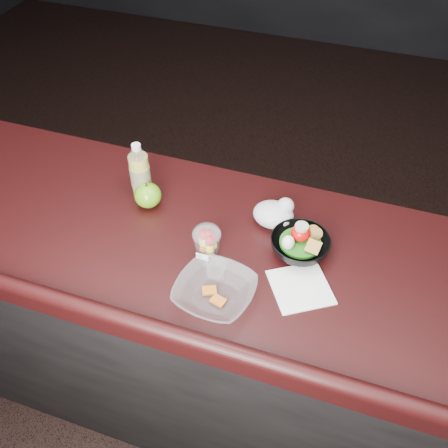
{
  "coord_description": "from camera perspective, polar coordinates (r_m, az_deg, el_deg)",
  "views": [
    {
      "loc": [
        0.42,
        -0.68,
        2.15
      ],
      "look_at": [
        0.08,
        0.31,
        1.1
      ],
      "focal_mm": 40.0,
      "sensor_mm": 36.0,
      "label": 1
    }
  ],
  "objects": [
    {
      "name": "snack_bowl",
      "position": [
        1.51,
        8.64,
        -2.28
      ],
      "size": [
        0.21,
        0.21,
        0.1
      ],
      "rotation": [
        0.0,
        0.0,
        0.21
      ],
      "color": "black",
      "rests_on": "counter"
    },
    {
      "name": "plastic_bag",
      "position": [
        1.58,
        5.85,
        1.21
      ],
      "size": [
        0.13,
        0.11,
        0.1
      ],
      "color": "silver",
      "rests_on": "counter"
    },
    {
      "name": "room_shell",
      "position": [
        0.86,
        -12.95,
        22.29
      ],
      "size": [
        8.0,
        8.0,
        8.0
      ],
      "color": "black",
      "rests_on": "ground"
    },
    {
      "name": "takeout_bowl",
      "position": [
        1.39,
        -1.06,
        -7.77
      ],
      "size": [
        0.24,
        0.24,
        0.05
      ],
      "rotation": [
        0.0,
        0.0,
        -0.13
      ],
      "color": "silver",
      "rests_on": "counter"
    },
    {
      "name": "counter",
      "position": [
        1.96,
        -2.45,
        -11.93
      ],
      "size": [
        4.06,
        0.71,
        1.02
      ],
      "color": "black",
      "rests_on": "ground"
    },
    {
      "name": "paper_napkin",
      "position": [
        1.44,
        8.73,
        -7.16
      ],
      "size": [
        0.22,
        0.22,
        0.0
      ],
      "primitive_type": "cube",
      "rotation": [
        0.0,
        0.0,
        0.57
      ],
      "color": "white",
      "rests_on": "counter"
    },
    {
      "name": "fruit_cup",
      "position": [
        1.46,
        -1.97,
        -2.1
      ],
      "size": [
        0.08,
        0.08,
        0.12
      ],
      "color": "white",
      "rests_on": "counter"
    },
    {
      "name": "green_apple",
      "position": [
        1.65,
        -8.69,
        3.26
      ],
      "size": [
        0.09,
        0.09,
        0.09
      ],
      "color": "#4A880F",
      "rests_on": "counter"
    },
    {
      "name": "lemonade_bottle",
      "position": [
        1.67,
        -9.55,
        5.66
      ],
      "size": [
        0.07,
        0.07,
        0.2
      ],
      "color": "gold",
      "rests_on": "counter"
    }
  ]
}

